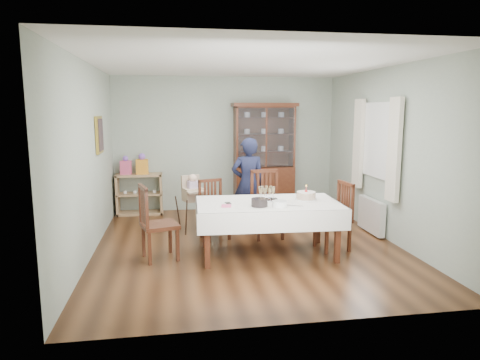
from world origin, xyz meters
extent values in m
plane|color=#593319|center=(0.00, 0.00, 0.00)|extent=(5.00, 5.00, 0.00)
plane|color=#9EAA99|center=(0.00, 2.50, 1.35)|extent=(4.50, 0.00, 4.50)
plane|color=#9EAA99|center=(-2.25, 0.00, 1.35)|extent=(0.00, 5.00, 5.00)
plane|color=#9EAA99|center=(2.25, 0.00, 1.35)|extent=(0.00, 5.00, 5.00)
plane|color=white|center=(0.00, 0.00, 2.70)|extent=(5.00, 5.00, 0.00)
cube|color=#4E2613|center=(0.21, -0.48, 0.72)|extent=(1.94, 1.13, 0.06)
cube|color=silver|center=(0.21, -0.48, 0.76)|extent=(2.05, 1.23, 0.01)
cube|color=#4E2613|center=(0.75, 2.26, 0.45)|extent=(1.20, 0.45, 0.90)
cube|color=white|center=(0.75, 2.07, 1.50)|extent=(1.12, 0.01, 1.16)
cube|color=#4E2613|center=(0.75, 2.26, 2.14)|extent=(1.30, 0.48, 0.07)
cube|color=tan|center=(-1.75, 2.28, 0.02)|extent=(0.90, 0.38, 0.04)
cube|color=tan|center=(-1.75, 2.28, 0.40)|extent=(0.90, 0.38, 0.03)
cube|color=tan|center=(-1.75, 2.28, 0.78)|extent=(0.90, 0.38, 0.04)
cube|color=tan|center=(-2.17, 2.28, 0.40)|extent=(0.04, 0.38, 0.80)
cube|color=tan|center=(-1.33, 2.28, 0.40)|extent=(0.04, 0.38, 0.80)
cube|color=gold|center=(-2.22, 0.80, 1.65)|extent=(0.04, 0.48, 0.58)
cube|color=white|center=(2.22, 0.30, 1.55)|extent=(0.04, 1.02, 1.22)
cube|color=silver|center=(2.16, -0.32, 1.45)|extent=(0.07, 0.30, 1.55)
cube|color=silver|center=(2.16, 0.92, 1.45)|extent=(0.07, 0.30, 1.55)
cube|color=white|center=(2.16, 0.30, 0.30)|extent=(0.10, 0.80, 0.55)
cube|color=#4E2613|center=(-0.45, 0.41, 0.43)|extent=(0.52, 0.52, 0.05)
cube|color=#4E2613|center=(-0.50, 0.59, 0.69)|extent=(0.39, 0.15, 0.50)
cube|color=#4E2613|center=(0.40, 0.35, 0.49)|extent=(0.50, 0.50, 0.05)
cube|color=#4E2613|center=(0.39, 0.56, 0.79)|extent=(0.46, 0.07, 0.57)
cube|color=#4E2613|center=(-1.29, -0.43, 0.48)|extent=(0.57, 0.57, 0.05)
cube|color=#4E2613|center=(-1.49, -0.49, 0.76)|extent=(0.16, 0.44, 0.55)
cube|color=#4E2613|center=(1.20, -0.40, 0.46)|extent=(0.50, 0.50, 0.05)
cube|color=#4E2613|center=(1.40, -0.37, 0.73)|extent=(0.10, 0.43, 0.53)
imported|color=black|center=(0.18, 0.89, 0.79)|extent=(0.58, 0.38, 1.58)
cube|color=tan|center=(-0.76, 0.96, 0.62)|extent=(0.39, 0.37, 0.22)
cube|color=tan|center=(-0.76, 0.96, 0.80)|extent=(0.32, 0.15, 0.26)
cube|color=tan|center=(-0.76, 0.96, 0.69)|extent=(0.37, 0.25, 0.03)
cube|color=#BDA1C3|center=(-0.76, 0.96, 0.77)|extent=(0.20, 0.18, 0.17)
sphere|color=beige|center=(-0.76, 0.96, 0.90)|extent=(0.14, 0.14, 0.14)
cylinder|color=silver|center=(0.22, -0.36, 0.77)|extent=(0.32, 0.32, 0.01)
torus|color=silver|center=(0.22, -0.36, 0.77)|extent=(0.32, 0.32, 0.01)
cylinder|color=white|center=(0.79, -0.42, 0.77)|extent=(0.31, 0.31, 0.02)
cylinder|color=brown|center=(0.79, -0.42, 0.82)|extent=(0.27, 0.27, 0.10)
cylinder|color=silver|center=(0.79, -0.42, 0.88)|extent=(0.27, 0.27, 0.01)
cylinder|color=#F24C4C|center=(0.79, -0.42, 0.92)|extent=(0.01, 0.01, 0.08)
sphere|color=yellow|center=(0.79, -0.42, 0.97)|extent=(0.02, 0.02, 0.02)
cylinder|color=black|center=(0.04, -0.72, 0.81)|extent=(0.27, 0.27, 0.11)
cylinder|color=white|center=(0.30, -0.81, 0.80)|extent=(0.21, 0.21, 0.08)
cube|color=#DF527E|center=(-0.40, -0.67, 0.77)|extent=(0.15, 0.15, 0.02)
cube|color=silver|center=(0.50, -0.77, 0.77)|extent=(0.25, 0.15, 0.01)
cube|color=#DF527E|center=(-1.99, 2.26, 0.93)|extent=(0.22, 0.16, 0.27)
sphere|color=#E533B2|center=(-1.99, 2.26, 1.11)|extent=(0.11, 0.11, 0.11)
cube|color=orange|center=(-1.68, 2.26, 0.94)|extent=(0.23, 0.17, 0.29)
sphere|color=#E533B2|center=(-1.68, 2.26, 1.14)|extent=(0.13, 0.13, 0.13)
camera|label=1|loc=(-1.10, -6.20, 2.03)|focal=32.00mm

